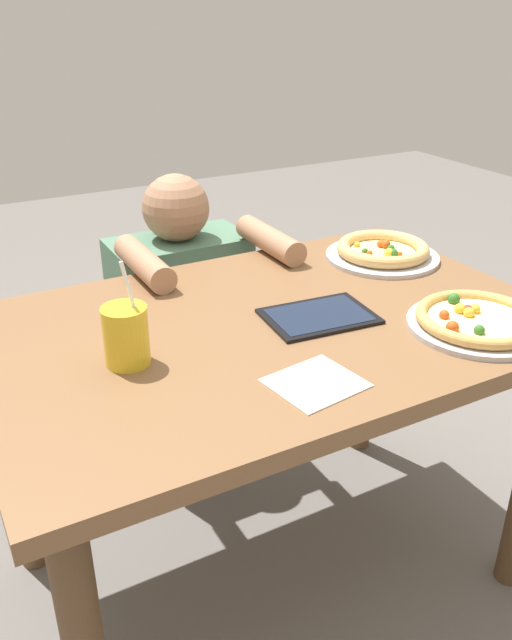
{
  "coord_description": "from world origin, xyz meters",
  "views": [
    {
      "loc": [
        -0.65,
        -1.13,
        1.39
      ],
      "look_at": [
        -0.06,
        -0.03,
        0.78
      ],
      "focal_mm": 36.82,
      "sensor_mm": 36.0,
      "label": 1
    }
  ],
  "objects_px": {
    "pizza_near": "(477,321)",
    "pizza_far": "(383,251)",
    "diner_seated": "(184,339)",
    "drink_cup_colored": "(126,335)",
    "tablet": "(319,316)"
  },
  "relations": [
    {
      "from": "pizza_near",
      "to": "pizza_far",
      "type": "distance_m",
      "value": 0.44
    },
    {
      "from": "pizza_near",
      "to": "diner_seated",
      "type": "height_order",
      "value": "diner_seated"
    },
    {
      "from": "pizza_far",
      "to": "tablet",
      "type": "relative_size",
      "value": 1.21
    },
    {
      "from": "pizza_far",
      "to": "drink_cup_colored",
      "type": "xyz_separation_m",
      "value": [
        -0.8,
        -0.22,
        0.04
      ]
    },
    {
      "from": "tablet",
      "to": "diner_seated",
      "type": "distance_m",
      "value": 0.73
    },
    {
      "from": "tablet",
      "to": "diner_seated",
      "type": "xyz_separation_m",
      "value": [
        -0.07,
        0.65,
        -0.34
      ]
    },
    {
      "from": "pizza_near",
      "to": "drink_cup_colored",
      "type": "relative_size",
      "value": 1.43
    },
    {
      "from": "drink_cup_colored",
      "to": "diner_seated",
      "type": "xyz_separation_m",
      "value": [
        0.37,
        0.64,
        -0.39
      ]
    },
    {
      "from": "pizza_far",
      "to": "diner_seated",
      "type": "xyz_separation_m",
      "value": [
        -0.43,
        0.42,
        -0.36
      ]
    },
    {
      "from": "pizza_far",
      "to": "drink_cup_colored",
      "type": "height_order",
      "value": "drink_cup_colored"
    },
    {
      "from": "pizza_near",
      "to": "pizza_far",
      "type": "height_order",
      "value": "pizza_far"
    },
    {
      "from": "pizza_far",
      "to": "tablet",
      "type": "bearing_deg",
      "value": -147.56
    },
    {
      "from": "pizza_near",
      "to": "tablet",
      "type": "bearing_deg",
      "value": 142.84
    },
    {
      "from": "pizza_near",
      "to": "drink_cup_colored",
      "type": "xyz_separation_m",
      "value": [
        -0.71,
        0.22,
        0.04
      ]
    },
    {
      "from": "pizza_far",
      "to": "diner_seated",
      "type": "relative_size",
      "value": 0.33
    }
  ]
}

